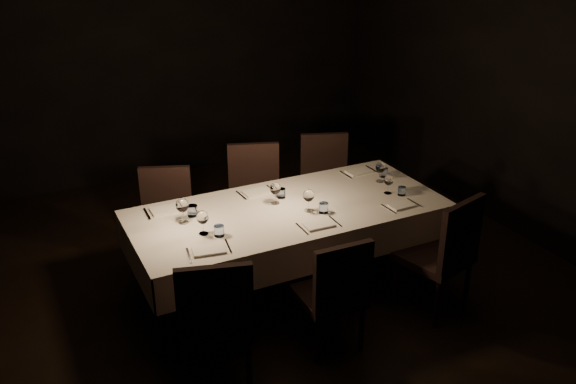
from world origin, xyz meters
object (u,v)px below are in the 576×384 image
chair_far_left (166,215)px  chair_far_right (325,180)px  chair_near_right (445,250)px  chair_near_left (215,317)px  chair_near_center (335,290)px  dining_table (288,216)px  chair_far_center (255,194)px

chair_far_left → chair_far_right: bearing=22.4°
chair_near_right → chair_far_right: 1.66m
chair_near_left → chair_near_center: 0.88m
chair_near_left → chair_near_center: bearing=-165.8°
chair_near_left → chair_near_right: bearing=-163.5°
dining_table → chair_near_left: size_ratio=2.55×
chair_near_right → chair_far_right: bearing=-101.5°
chair_far_left → chair_near_left: bearing=-73.8°
chair_far_left → chair_near_center: bearing=-45.0°
chair_near_center → chair_far_right: 1.92m
chair_near_center → chair_far_left: size_ratio=0.99×
chair_far_left → chair_near_right: bearing=-21.9°
chair_near_left → chair_near_right: (1.88, 0.02, 0.01)m
dining_table → chair_near_left: 1.26m
chair_near_right → dining_table: bearing=-56.4°
dining_table → chair_far_right: 1.19m
chair_far_right → chair_far_center: bearing=-158.6°
dining_table → chair_far_right: chair_far_right is taller
chair_near_center → chair_far_left: 1.82m
chair_far_center → chair_far_right: 0.77m
chair_near_right → chair_far_center: bearing=-77.1°
chair_near_right → chair_far_left: chair_near_right is taller
chair_near_left → chair_far_left: size_ratio=1.07×
chair_near_right → chair_far_right: (-0.11, 1.66, -0.02)m
chair_far_left → dining_table: bearing=-24.4°
chair_near_left → chair_far_center: (1.00, 1.65, 0.00)m
dining_table → chair_far_left: size_ratio=2.73×
chair_near_center → chair_near_right: chair_near_right is taller
chair_near_left → chair_far_left: 1.65m
chair_near_left → chair_far_right: (1.76, 1.67, -0.01)m
dining_table → chair_near_center: 0.88m
chair_far_left → chair_far_center: chair_far_center is taller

